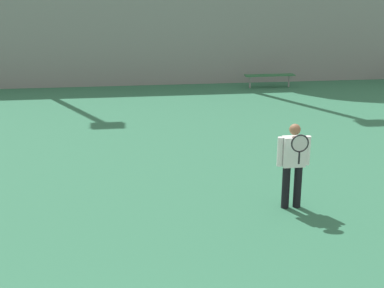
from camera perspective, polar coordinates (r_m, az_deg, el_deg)
tennis_player at (r=9.52m, az=10.76°, el=-1.80°), size 0.60×0.40×1.55m
bench_adjacent_court at (r=20.80m, az=8.29°, el=7.21°), size 1.92×0.40×0.50m
back_fence at (r=20.95m, az=-8.85°, el=10.92°), size 34.46×0.06×3.56m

